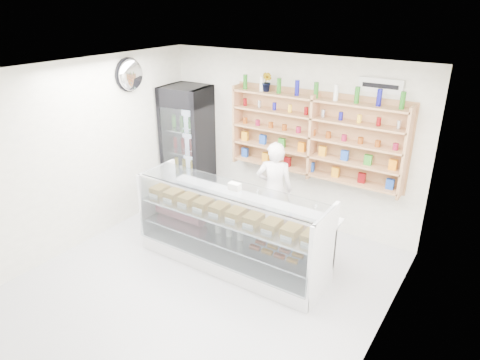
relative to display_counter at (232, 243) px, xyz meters
The scene contains 8 objects.
room 1.31m from the display_counter, 93.56° to the right, with size 5.00×5.00×5.00m.
display_counter is the anchor object (origin of this frame).
shop_worker 1.17m from the display_counter, 85.87° to the left, with size 0.57×0.38×1.58m, color white.
drinks_cooler 2.46m from the display_counter, 144.12° to the left, with size 0.86×0.84×2.16m.
wall_shelving 2.07m from the display_counter, 74.00° to the left, with size 2.84×0.28×1.33m.
potted_plant 2.58m from the display_counter, 103.84° to the left, with size 0.17×0.14×0.31m, color #1E6626.
security_mirror 3.09m from the display_counter, 168.83° to the left, with size 0.15×0.50×0.50m, color silver.
wall_sign 3.03m from the display_counter, 51.62° to the left, with size 0.62×0.03×0.20m, color white.
Camera 1 is at (3.05, -3.58, 3.57)m, focal length 32.00 mm.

